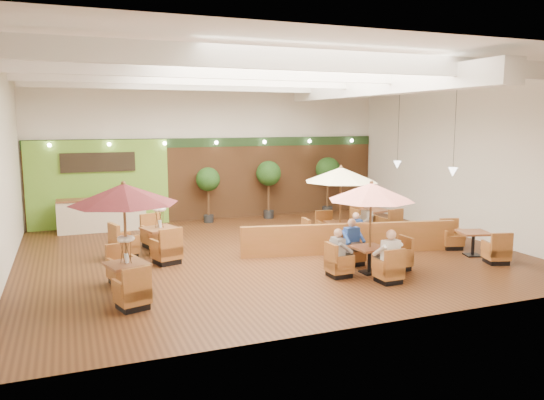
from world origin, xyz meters
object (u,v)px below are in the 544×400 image
service_counter (102,215)px  topiary_0 (208,181)px  table_5 (375,220)px  diner_0 (389,251)px  table_1 (371,210)px  table_4 (473,244)px  diner_2 (340,248)px  diner_4 (365,219)px  table_0 (124,209)px  topiary_2 (328,172)px  table_2 (341,191)px  diner_1 (353,237)px  table_3 (151,240)px  topiary_1 (269,176)px  diner_3 (355,227)px  booth_divider (350,239)px

service_counter → topiary_0: bearing=2.9°
table_5 → diner_0: 6.33m
table_1 → table_4: 4.00m
diner_2 → diner_4: diner_4 is taller
table_0 → table_5: (9.07, 4.18, -1.59)m
topiary_0 → diner_0: (2.11, -9.11, -0.81)m
service_counter → topiary_2: size_ratio=1.25×
table_4 → diner_2: bearing=-158.2°
table_2 → diner_1: table_2 is taller
topiary_0 → diner_2: bearing=-81.4°
table_3 → topiary_1: size_ratio=1.25×
topiary_1 → diner_3: 6.18m
topiary_2 → diner_1: topiary_2 is taller
table_5 → diner_0: size_ratio=3.03×
table_4 → topiary_0: size_ratio=1.19×
table_4 → table_0: bearing=-163.7°
diner_2 → topiary_1: bearing=167.8°
booth_divider → diner_3: diner_3 is taller
service_counter → diner_3: 9.04m
service_counter → topiary_1: size_ratio=1.30×
booth_divider → topiary_2: topiary_2 is taller
table_4 → topiary_2: topiary_2 is taller
table_0 → table_3: size_ratio=0.92×
topiary_1 → diner_2: 8.39m
diner_3 → diner_4: diner_4 is taller
service_counter → table_2: 8.54m
service_counter → booth_divider: service_counter is taller
booth_divider → topiary_1: 6.39m
diner_1 → diner_4: (1.72, 2.19, 0.00)m
diner_0 → booth_divider: bearing=73.8°
diner_4 → topiary_2: bearing=-10.9°
diner_1 → table_2: bearing=-109.4°
table_4 → diner_4: bearing=144.1°
topiary_1 → table_0: bearing=-129.3°
table_3 → diner_1: size_ratio=3.59×
table_0 → diner_0: (6.00, -1.33, -1.18)m
table_5 → topiary_0: (-5.19, 3.60, 1.23)m
table_0 → topiary_1: size_ratio=1.15×
table_1 → diner_4: (1.72, 3.06, -0.89)m
service_counter → table_5: 9.74m
table_2 → service_counter: bearing=148.6°
service_counter → diner_4: 9.23m
table_5 → diner_4: diner_4 is taller
topiary_0 → topiary_2: (5.13, 0.00, 0.19)m
table_3 → diner_4: size_ratio=3.54×
table_5 → booth_divider: bearing=-142.8°
table_0 → table_2: (6.80, 2.61, -0.23)m
table_3 → topiary_1: 7.03m
topiary_0 → service_counter: bearing=-177.1°
topiary_1 → booth_divider: bearing=-88.3°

